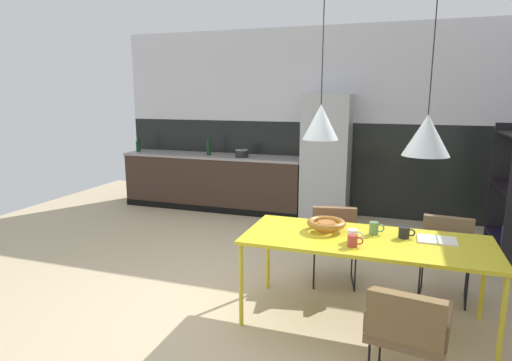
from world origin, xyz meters
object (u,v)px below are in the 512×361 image
object	(u,v)px
armchair_head_of_table	(407,324)
armchair_near_window	(446,246)
mug_short_terracotta	(353,236)
pendant_lamp_over_table_near	(321,122)
refrigerator_column	(326,158)
cooking_pot	(242,153)
mug_glass_clear	(353,241)
mug_dark_espresso	(374,228)
bottle_spice_small	(209,148)
mug_wide_latte	(404,233)
armchair_corner_seat	(334,234)
bottle_vinegar_dark	(138,146)
pendant_lamp_over_table_far	(427,135)
dining_table	(366,243)
fruit_bowl	(326,224)
open_book	(437,240)

from	to	relation	value
armchair_head_of_table	armchair_near_window	size ratio (longest dim) A/B	1.00
mug_short_terracotta	pendant_lamp_over_table_near	xyz separation A→B (m)	(-0.30, 0.09, 0.89)
refrigerator_column	cooking_pot	world-z (taller)	refrigerator_column
mug_glass_clear	mug_dark_espresso	bearing A→B (deg)	69.13
mug_dark_espresso	bottle_spice_small	xyz separation A→B (m)	(-2.85, 2.83, 0.24)
mug_short_terracotta	mug_wide_latte	size ratio (longest dim) A/B	0.99
armchair_corner_seat	bottle_vinegar_dark	xyz separation A→B (m)	(-3.80, 2.21, 0.52)
pendant_lamp_over_table_far	bottle_spice_small	bearing A→B (deg)	136.62
dining_table	armchair_near_window	bearing A→B (deg)	48.93
pendant_lamp_over_table_near	mug_dark_espresso	bearing A→B (deg)	18.81
fruit_bowl	bottle_vinegar_dark	bearing A→B (deg)	142.85
fruit_bowl	mug_short_terracotta	size ratio (longest dim) A/B	2.56
fruit_bowl	mug_dark_espresso	size ratio (longest dim) A/B	2.69
armchair_corner_seat	bottle_spice_small	size ratio (longest dim) A/B	2.51
mug_glass_clear	bottle_vinegar_dark	xyz separation A→B (m)	(-4.09, 3.22, 0.22)
open_book	pendant_lamp_over_table_far	world-z (taller)	pendant_lamp_over_table_far
dining_table	mug_dark_espresso	size ratio (longest dim) A/B	16.11
mug_dark_espresso	pendant_lamp_over_table_near	size ratio (longest dim) A/B	0.09
armchair_near_window	bottle_spice_small	distance (m)	4.14
refrigerator_column	dining_table	xyz separation A→B (m)	(0.85, -3.04, -0.25)
mug_dark_espresso	cooking_pot	bearing A→B (deg)	128.78
mug_wide_latte	pendant_lamp_over_table_near	world-z (taller)	pendant_lamp_over_table_near
bottle_vinegar_dark	pendant_lamp_over_table_near	distance (m)	4.88
armchair_head_of_table	mug_dark_espresso	world-z (taller)	mug_dark_espresso
armchair_corner_seat	mug_dark_espresso	bearing A→B (deg)	111.79
mug_dark_espresso	cooking_pot	distance (m)	3.59
bottle_vinegar_dark	refrigerator_column	bearing A→B (deg)	0.66
armchair_near_window	open_book	world-z (taller)	open_book
refrigerator_column	armchair_near_window	size ratio (longest dim) A/B	2.58
armchair_near_window	open_book	distance (m)	0.72
open_book	mug_wide_latte	size ratio (longest dim) A/B	2.27
fruit_bowl	pendant_lamp_over_table_near	xyz separation A→B (m)	(-0.05, -0.12, 0.88)
mug_glass_clear	mug_wide_latte	distance (m)	0.51
armchair_corner_seat	mug_wide_latte	size ratio (longest dim) A/B	5.65
armchair_corner_seat	fruit_bowl	distance (m)	0.76
refrigerator_column	bottle_vinegar_dark	distance (m)	3.32
dining_table	bottle_vinegar_dark	distance (m)	5.15
open_book	mug_dark_espresso	size ratio (longest dim) A/B	2.42
armchair_head_of_table	open_book	distance (m)	1.01
dining_table	cooking_pot	world-z (taller)	cooking_pot
dining_table	armchair_corner_seat	bearing A→B (deg)	114.92
dining_table	bottle_spice_small	bearing A→B (deg)	133.27
armchair_near_window	mug_glass_clear	xyz separation A→B (m)	(-0.77, -1.02, 0.30)
armchair_corner_seat	pendant_lamp_over_table_far	size ratio (longest dim) A/B	0.52
refrigerator_column	fruit_bowl	world-z (taller)	refrigerator_column
dining_table	pendant_lamp_over_table_far	xyz separation A→B (m)	(0.40, -0.05, 0.90)
mug_glass_clear	pendant_lamp_over_table_far	size ratio (longest dim) A/B	0.08
fruit_bowl	cooking_pot	bearing A→B (deg)	123.11
fruit_bowl	pendant_lamp_over_table_near	bearing A→B (deg)	-113.70
fruit_bowl	open_book	size ratio (longest dim) A/B	1.11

